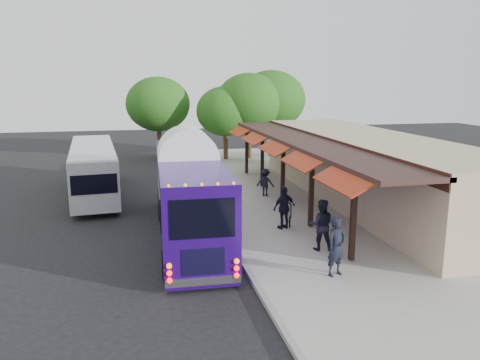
{
  "coord_description": "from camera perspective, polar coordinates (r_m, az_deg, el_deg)",
  "views": [
    {
      "loc": [
        -3.46,
        -18.34,
        6.43
      ],
      "look_at": [
        1.26,
        2.78,
        1.8
      ],
      "focal_mm": 35.0,
      "sensor_mm": 36.0,
      "label": 1
    }
  ],
  "objects": [
    {
      "name": "tree_right",
      "position": [
        39.37,
        3.84,
        9.74
      ],
      "size": [
        5.67,
        5.67,
        7.25
      ],
      "color": "#382314",
      "rests_on": "ground"
    },
    {
      "name": "coach_bus",
      "position": [
        19.52,
        -6.36,
        -1.27
      ],
      "size": [
        2.77,
        11.42,
        3.63
      ],
      "rotation": [
        0.0,
        0.0,
        -0.03
      ],
      "color": "#270864",
      "rests_on": "ground"
    },
    {
      "name": "city_bus",
      "position": [
        27.68,
        -17.43,
        1.41
      ],
      "size": [
        3.21,
        10.74,
        2.84
      ],
      "rotation": [
        0.0,
        0.0,
        0.09
      ],
      "color": "gray",
      "rests_on": "ground"
    },
    {
      "name": "ped_d",
      "position": [
        25.8,
        3.12,
        -0.29
      ],
      "size": [
        1.14,
        0.98,
        1.53
      ],
      "primitive_type": "imported",
      "rotation": [
        0.0,
        0.0,
        2.63
      ],
      "color": "black",
      "rests_on": "sidewalk"
    },
    {
      "name": "sign_board",
      "position": [
        20.34,
        6.1,
        -3.78
      ],
      "size": [
        0.12,
        0.5,
        1.1
      ],
      "rotation": [
        0.0,
        0.0,
        -0.14
      ],
      "color": "black",
      "rests_on": "sidewalk"
    },
    {
      "name": "ped_b",
      "position": [
        17.83,
        9.85,
        -5.4
      ],
      "size": [
        1.13,
        0.99,
        1.96
      ],
      "primitive_type": "imported",
      "rotation": [
        0.0,
        0.0,
        2.84
      ],
      "color": "black",
      "rests_on": "sidewalk"
    },
    {
      "name": "tree_left",
      "position": [
        37.66,
        -1.79,
        8.36
      ],
      "size": [
        4.68,
        4.68,
        5.99
      ],
      "color": "#382314",
      "rests_on": "ground"
    },
    {
      "name": "ped_c",
      "position": [
        20.13,
        5.42,
        -3.36
      ],
      "size": [
        1.19,
        0.8,
        1.88
      ],
      "primitive_type": "imported",
      "rotation": [
        0.0,
        0.0,
        3.48
      ],
      "color": "black",
      "rests_on": "sidewalk"
    },
    {
      "name": "curb",
      "position": [
        23.49,
        -3.55,
        -3.64
      ],
      "size": [
        0.2,
        40.0,
        0.16
      ],
      "primitive_type": "cube",
      "color": "gray",
      "rests_on": "ground"
    },
    {
      "name": "sidewalk",
      "position": [
        24.72,
        7.87,
        -2.94
      ],
      "size": [
        10.0,
        40.0,
        0.15
      ],
      "primitive_type": "cube",
      "color": "#9E9B93",
      "rests_on": "ground"
    },
    {
      "name": "station_shelter",
      "position": [
        25.7,
        15.08,
        1.39
      ],
      "size": [
        8.15,
        20.0,
        3.6
      ],
      "color": "tan",
      "rests_on": "ground"
    },
    {
      "name": "ped_a",
      "position": [
        15.66,
        11.67,
        -7.94
      ],
      "size": [
        0.84,
        0.7,
        1.97
      ],
      "primitive_type": "imported",
      "rotation": [
        0.0,
        0.0,
        0.36
      ],
      "color": "black",
      "rests_on": "sidewalk"
    },
    {
      "name": "ground",
      "position": [
        19.74,
        -1.83,
        -6.94
      ],
      "size": [
        90.0,
        90.0,
        0.0
      ],
      "primitive_type": "plane",
      "color": "black",
      "rests_on": "ground"
    },
    {
      "name": "tree_far",
      "position": [
        39.57,
        -9.95,
        9.09
      ],
      "size": [
        5.26,
        5.26,
        6.73
      ],
      "color": "#382314",
      "rests_on": "ground"
    },
    {
      "name": "tree_mid",
      "position": [
        38.04,
        1.16,
        9.44
      ],
      "size": [
        5.48,
        5.48,
        7.02
      ],
      "color": "#382314",
      "rests_on": "ground"
    }
  ]
}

